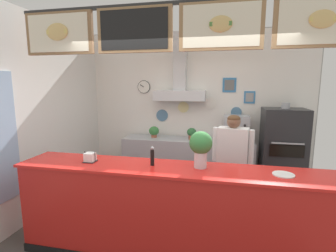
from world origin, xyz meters
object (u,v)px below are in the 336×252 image
pizza_oven (282,153)px  potted_oregano (192,133)px  napkin_holder (90,158)px  basil_vase (201,147)px  potted_thyme (154,131)px  shop_worker (232,164)px  pepper_grinder (152,156)px  espresso_machine (236,129)px  condiment_plate (283,175)px

pizza_oven → potted_oregano: pizza_oven is taller
napkin_holder → basil_vase: (1.30, 0.07, 0.19)m
potted_thyme → basil_vase: size_ratio=0.55×
shop_worker → pepper_grinder: shop_worker is taller
basil_vase → potted_thyme: bearing=117.8°
pizza_oven → napkin_holder: 3.28m
espresso_machine → pepper_grinder: (-1.01, -2.11, 0.02)m
shop_worker → espresso_machine: 1.16m
pizza_oven → pepper_grinder: (-1.81, -1.99, 0.40)m
condiment_plate → napkin_holder: (-2.15, -0.01, 0.04)m
potted_oregano → pepper_grinder: 2.12m
potted_thyme → shop_worker: bearing=-37.6°
potted_thyme → pepper_grinder: 2.24m
shop_worker → basil_vase: shop_worker is taller
espresso_machine → basil_vase: basil_vase is taller
espresso_machine → pepper_grinder: size_ratio=2.23×
potted_oregano → basil_vase: bearing=-80.4°
pizza_oven → shop_worker: bearing=-132.2°
pizza_oven → napkin_holder: (-2.57, -2.01, 0.34)m
pizza_oven → potted_oregano: 1.65m
shop_worker → potted_thyme: bearing=-27.6°
shop_worker → potted_thyme: 1.90m
espresso_machine → potted_oregano: 0.83m
espresso_machine → potted_thyme: bearing=178.4°
espresso_machine → potted_thyme: (-1.59, 0.05, -0.12)m
potted_oregano → pepper_grinder: bearing=-95.2°
pizza_oven → espresso_machine: 0.89m
potted_oregano → basil_vase: basil_vase is taller
pepper_grinder → basil_vase: basil_vase is taller
espresso_machine → potted_oregano: (-0.82, -0.00, -0.11)m
condiment_plate → espresso_machine: bearing=100.0°
potted_oregano → pizza_oven: bearing=-4.4°
pizza_oven → pepper_grinder: pizza_oven is taller
pepper_grinder → condiment_plate: (1.39, -0.02, -0.10)m
pepper_grinder → basil_vase: size_ratio=0.54×
pizza_oven → shop_worker: size_ratio=1.07×
espresso_machine → potted_oregano: espresso_machine is taller
condiment_plate → basil_vase: 0.88m
espresso_machine → napkin_holder: bearing=-129.7°
shop_worker → espresso_machine: size_ratio=3.21×
espresso_machine → pizza_oven: bearing=-8.9°
condiment_plate → napkin_holder: 2.15m
pepper_grinder → napkin_holder: size_ratio=1.57×
pizza_oven → espresso_machine: size_ratio=3.44×
potted_oregano → condiment_plate: 2.45m
napkin_holder → condiment_plate: bearing=0.2°
pizza_oven → potted_thyme: (-2.38, 0.17, 0.27)m
potted_thyme → pepper_grinder: bearing=-75.1°
pizza_oven → condiment_plate: pizza_oven is taller
potted_oregano → condiment_plate: bearing=-60.6°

